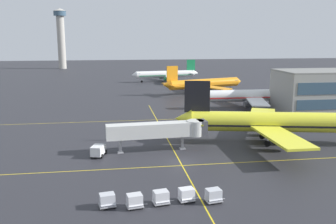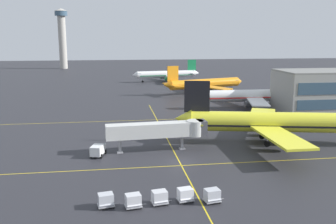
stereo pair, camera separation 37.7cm
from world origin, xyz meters
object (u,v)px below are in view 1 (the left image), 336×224
object	(u,v)px
service_truck_red_van	(99,150)
baggage_cart_row_fifth	(214,195)
baggage_cart_row_second	(135,201)
baggage_cart_row_leftmost	(107,200)
airliner_far_left_stand	(166,74)
control_tower	(61,34)
baggage_cart_row_middle	(161,197)
jet_bridge	(164,130)
airliner_front_gate	(273,122)
airliner_third_row	(203,84)
baggage_cart_row_fourth	(187,195)
airliner_second_row	(246,96)

from	to	relation	value
service_truck_red_van	baggage_cart_row_fifth	xyz separation A→B (m)	(15.67, -22.23, -0.17)
service_truck_red_van	baggage_cart_row_second	bearing A→B (deg)	-76.72
baggage_cart_row_leftmost	airliner_far_left_stand	bearing A→B (deg)	78.62
baggage_cart_row_second	control_tower	world-z (taller)	control_tower
control_tower	baggage_cart_row_middle	bearing A→B (deg)	-79.82
control_tower	jet_bridge	bearing A→B (deg)	-77.61
baggage_cart_row_middle	jet_bridge	size ratio (longest dim) A/B	0.15
airliner_far_left_stand	control_tower	xyz separation A→B (m)	(-60.02, 87.17, 19.83)
airliner_front_gate	jet_bridge	xyz separation A→B (m)	(-22.85, -1.70, -0.31)
airliner_third_row	jet_bridge	world-z (taller)	airliner_third_row
baggage_cart_row_fourth	airliner_second_row	bearing A→B (deg)	63.43
baggage_cart_row_second	baggage_cart_row_fifth	world-z (taller)	same
baggage_cart_row_second	baggage_cart_row_middle	distance (m)	3.51
airliner_second_row	service_truck_red_van	distance (m)	60.33
service_truck_red_van	baggage_cart_row_leftmost	size ratio (longest dim) A/B	1.56
airliner_third_row	baggage_cart_row_fifth	size ratio (longest dim) A/B	12.20
airliner_third_row	control_tower	distance (m)	146.13
baggage_cart_row_fourth	jet_bridge	world-z (taller)	jet_bridge
airliner_second_row	baggage_cart_row_second	xyz separation A→B (m)	(-38.42, -63.84, -2.78)
airliner_front_gate	baggage_cart_row_second	bearing A→B (deg)	-139.40
service_truck_red_van	baggage_cart_row_second	distance (m)	22.94
baggage_cart_row_second	baggage_cart_row_fourth	bearing A→B (deg)	7.16
airliner_front_gate	baggage_cart_row_middle	world-z (taller)	airliner_front_gate
baggage_cart_row_middle	baggage_cart_row_fifth	distance (m)	6.95
airliner_second_row	jet_bridge	xyz separation A→B (m)	(-31.21, -39.77, 0.27)
service_truck_red_van	jet_bridge	bearing A→B (deg)	7.97
baggage_cart_row_second	jet_bridge	world-z (taller)	jet_bridge
airliner_third_row	airliner_far_left_stand	world-z (taller)	airliner_third_row
baggage_cart_row_fourth	baggage_cart_row_fifth	xyz separation A→B (m)	(3.47, -0.78, 0.00)
airliner_second_row	baggage_cart_row_second	bearing A→B (deg)	-121.04
jet_bridge	baggage_cart_row_fourth	bearing A→B (deg)	-90.67
baggage_cart_row_leftmost	baggage_cart_row_fourth	world-z (taller)	same
airliner_second_row	baggage_cart_row_middle	bearing A→B (deg)	-118.91
baggage_cart_row_leftmost	airliner_third_row	bearing A→B (deg)	69.13
baggage_cart_row_second	baggage_cart_row_fourth	size ratio (longest dim) A/B	1.00
airliner_second_row	baggage_cart_row_middle	xyz separation A→B (m)	(-34.96, -63.30, -2.78)
airliner_third_row	control_tower	bearing A→B (deg)	118.42
baggage_cart_row_fourth	jet_bridge	xyz separation A→B (m)	(0.27, 23.20, 3.06)
service_truck_red_van	baggage_cart_row_fifth	bearing A→B (deg)	-54.82
baggage_cart_row_middle	control_tower	size ratio (longest dim) A/B	0.07
baggage_cart_row_middle	service_truck_red_van	bearing A→B (deg)	111.86
baggage_cart_row_middle	baggage_cart_row_fourth	world-z (taller)	same
baggage_cart_row_second	baggage_cart_row_fifth	bearing A→B (deg)	0.51
airliner_front_gate	service_truck_red_van	distance (m)	35.64
baggage_cart_row_middle	control_tower	distance (m)	226.59
airliner_third_row	baggage_cart_row_middle	world-z (taller)	airliner_third_row
service_truck_red_van	control_tower	distance (m)	203.78
airliner_second_row	service_truck_red_van	size ratio (longest dim) A/B	8.01
baggage_cart_row_second	baggage_cart_row_middle	world-z (taller)	same
airliner_third_row	baggage_cart_row_middle	distance (m)	98.99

